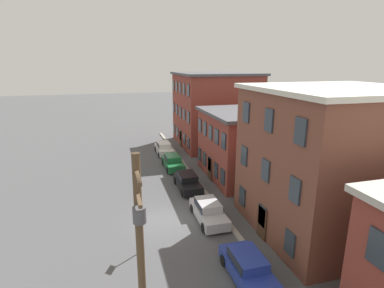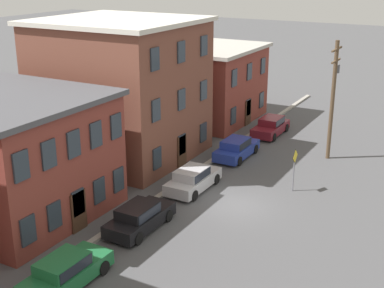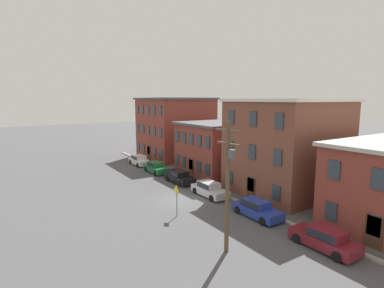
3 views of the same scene
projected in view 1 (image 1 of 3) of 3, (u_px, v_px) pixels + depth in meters
ground_plane at (163, 221)px, 22.02m from camera, size 200.00×200.00×0.00m
kerb_strip at (220, 212)px, 23.15m from camera, size 56.00×0.36×0.16m
apartment_corner at (215, 109)px, 41.73m from camera, size 11.24×10.28×10.01m
apartment_midblock at (263, 143)px, 30.51m from camera, size 9.27×11.82×6.73m
apartment_far at (333, 161)px, 19.91m from camera, size 9.93×10.33×9.82m
car_white at (164, 148)px, 38.30m from camera, size 4.40×1.92×1.43m
car_green at (173, 161)px, 32.99m from camera, size 4.40×1.92×1.43m
car_black at (188, 181)px, 27.54m from camera, size 4.40×1.92×1.43m
car_silver at (209, 210)px, 22.04m from camera, size 4.40×1.92×1.43m
car_blue at (248, 267)px, 15.93m from camera, size 4.40×1.92×1.43m
caution_sign at (135, 228)px, 17.70m from camera, size 0.91×0.08×2.74m
utility_pole at (141, 255)px, 10.45m from camera, size 2.40×0.44×8.46m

